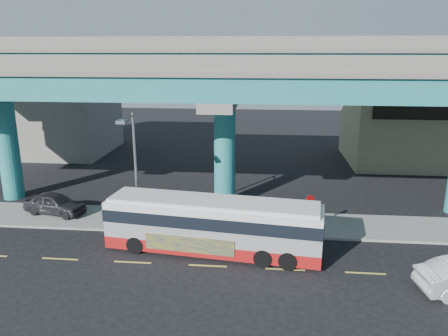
# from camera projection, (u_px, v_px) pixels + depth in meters

# --- Properties ---
(ground) EXTENTS (120.00, 120.00, 0.00)m
(ground) POSITION_uv_depth(u_px,v_px,m) (208.00, 263.00, 22.95)
(ground) COLOR black
(ground) RESTS_ON ground
(sidewalk) EXTENTS (70.00, 4.00, 0.15)m
(sidewalk) POSITION_uv_depth(u_px,v_px,m) (220.00, 222.00, 28.21)
(sidewalk) COLOR gray
(sidewalk) RESTS_ON ground
(lane_markings) EXTENTS (58.00, 0.12, 0.01)m
(lane_markings) POSITION_uv_depth(u_px,v_px,m) (208.00, 266.00, 22.66)
(lane_markings) COLOR #D8C64C
(lane_markings) RESTS_ON ground
(viaduct) EXTENTS (52.00, 12.40, 11.70)m
(viaduct) POSITION_uv_depth(u_px,v_px,m) (225.00, 76.00, 29.26)
(viaduct) COLOR #217D79
(viaduct) RESTS_ON ground
(building_beige) EXTENTS (14.00, 10.23, 7.00)m
(building_beige) POSITION_uv_depth(u_px,v_px,m) (422.00, 127.00, 42.41)
(building_beige) COLOR tan
(building_beige) RESTS_ON ground
(building_concrete) EXTENTS (12.00, 10.00, 9.00)m
(building_concrete) POSITION_uv_depth(u_px,v_px,m) (52.00, 110.00, 46.64)
(building_concrete) COLOR gray
(building_concrete) RESTS_ON ground
(transit_bus) EXTENTS (12.04, 4.03, 3.04)m
(transit_bus) POSITION_uv_depth(u_px,v_px,m) (213.00, 224.00, 23.81)
(transit_bus) COLOR #A41314
(transit_bus) RESTS_ON ground
(parked_car) EXTENTS (3.52, 4.96, 1.44)m
(parked_car) POSITION_uv_depth(u_px,v_px,m) (55.00, 203.00, 29.24)
(parked_car) COLOR #2B2A2F
(parked_car) RESTS_ON sidewalk
(street_lamp) EXTENTS (0.50, 2.37, 7.19)m
(street_lamp) POSITION_uv_depth(u_px,v_px,m) (132.00, 156.00, 25.43)
(street_lamp) COLOR gray
(street_lamp) RESTS_ON sidewalk
(stop_sign) EXTENTS (0.61, 0.42, 2.38)m
(stop_sign) POSITION_uv_depth(u_px,v_px,m) (310.00, 206.00, 25.96)
(stop_sign) COLOR gray
(stop_sign) RESTS_ON sidewalk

